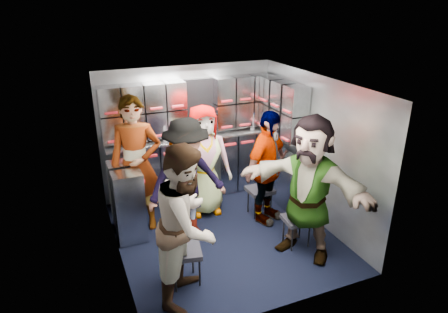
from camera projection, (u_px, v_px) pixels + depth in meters
name	position (u px, v px, depth m)	size (l,w,h in m)	color
floor	(224.00, 235.00, 5.52)	(3.00, 3.00, 0.00)	black
wall_back	(188.00, 131.00, 6.41)	(2.80, 0.04, 2.10)	gray
wall_left	(113.00, 184.00, 4.63)	(0.04, 3.00, 2.10)	gray
wall_right	(316.00, 150.00, 5.63)	(0.04, 3.00, 2.10)	gray
ceiling	(224.00, 84.00, 4.73)	(2.80, 3.00, 0.02)	silver
cart_bank_back	(193.00, 168.00, 6.44)	(2.68, 0.38, 0.99)	#91969F
cart_bank_left	(127.00, 201.00, 5.39)	(0.38, 0.76, 0.99)	#91969F
counter	(192.00, 137.00, 6.24)	(2.68, 0.42, 0.03)	silver
locker_bank_back	(190.00, 107.00, 6.12)	(2.68, 0.28, 0.82)	#91969F
locker_bank_right	(283.00, 109.00, 6.01)	(0.28, 1.00, 0.82)	#91969F
right_cabinet	(282.00, 171.00, 6.30)	(0.28, 1.20, 1.00)	#91969F
coffee_niche	(200.00, 106.00, 6.24)	(0.46, 0.16, 0.84)	black
red_latch_strip	(197.00, 149.00, 6.12)	(2.60, 0.02, 0.03)	#AC1A22
jump_seat_near_left	(184.00, 253.00, 4.47)	(0.45, 0.43, 0.45)	black
jump_seat_mid_left	(184.00, 206.00, 5.55)	(0.41, 0.40, 0.41)	black
jump_seat_center	(200.00, 183.00, 6.15)	(0.45, 0.44, 0.44)	black
jump_seat_mid_right	(260.00, 191.00, 5.92)	(0.37, 0.35, 0.43)	black
jump_seat_near_right	(297.00, 221.00, 5.18)	(0.37, 0.35, 0.41)	black
attendant_standing	(136.00, 165.00, 5.39)	(0.69, 0.45, 1.90)	black
attendant_arc_a	(187.00, 224.00, 4.13)	(0.86, 0.67, 1.76)	black
attendant_arc_b	(187.00, 180.00, 5.22)	(1.08, 0.62, 1.68)	black
attendant_arc_c	(204.00, 161.00, 5.83)	(0.81, 0.53, 1.67)	black
attendant_arc_d	(267.00, 168.00, 5.60)	(0.97, 0.40, 1.65)	black
attendant_arc_e	(308.00, 188.00, 4.82)	(1.70, 0.54, 1.84)	black
bottle_left	(139.00, 137.00, 5.86)	(0.07, 0.07, 0.22)	white
bottle_mid	(164.00, 133.00, 5.99)	(0.07, 0.07, 0.25)	white
bottle_right	(252.00, 122.00, 6.51)	(0.06, 0.06, 0.25)	white
cup_left	(173.00, 137.00, 6.05)	(0.08, 0.08, 0.10)	#CBB08F
cup_right	(265.00, 125.00, 6.62)	(0.07, 0.07, 0.09)	#CBB08F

